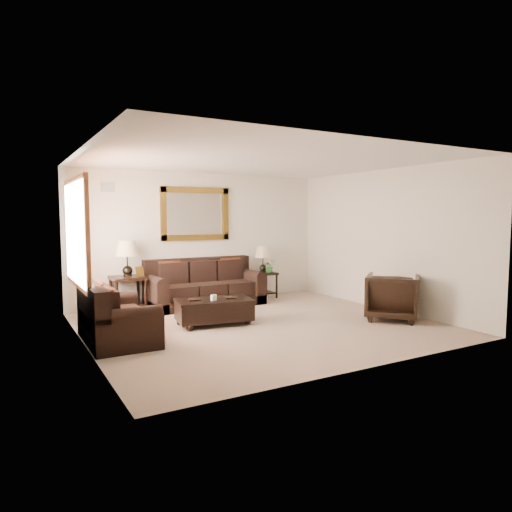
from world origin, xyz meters
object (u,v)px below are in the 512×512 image
loveseat (114,320)px  end_table_right (263,264)px  coffee_table (214,309)px  armchair (392,294)px  sofa (204,288)px  end_table_left (127,265)px

loveseat → end_table_right: end_table_right is taller
end_table_right → coffee_table: bearing=-138.2°
armchair → sofa: bearing=-1.3°
end_table_left → armchair: (3.85, -2.93, -0.44)m
sofa → armchair: (2.34, -2.83, 0.10)m
sofa → end_table_right: end_table_right is taller
sofa → loveseat: bearing=-139.6°
loveseat → end_table_right: (3.67, 2.02, 0.43)m
end_table_left → coffee_table: (0.99, -1.72, -0.62)m
sofa → coffee_table: sofa is taller
loveseat → end_table_right: bearing=-61.1°
sofa → end_table_left: size_ratio=1.70×
end_table_left → armchair: bearing=-37.3°
coffee_table → armchair: size_ratio=1.51×
end_table_right → sofa: bearing=-174.0°
loveseat → coffee_table: (1.68, 0.25, -0.05)m
end_table_left → armchair: size_ratio=1.53×
loveseat → armchair: size_ratio=1.71×
end_table_left → loveseat: bearing=-109.3°
sofa → end_table_left: 1.60m
sofa → end_table_right: size_ratio=2.02×
end_table_left → sofa: bearing=-4.0°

